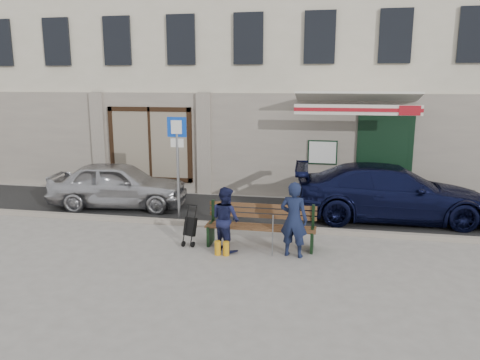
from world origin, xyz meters
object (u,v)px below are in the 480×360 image
(car_navy, at_px, (391,193))
(bench, at_px, (258,226))
(stroller, at_px, (190,228))
(man, at_px, (294,220))
(woman, at_px, (226,219))
(car_silver, at_px, (119,185))
(parking_sign, at_px, (177,152))

(car_navy, bearing_deg, bench, 128.43)
(stroller, bearing_deg, car_navy, 50.06)
(car_navy, xyz_separation_m, man, (-2.27, -3.13, 0.07))
(bench, distance_m, stroller, 1.51)
(bench, height_order, stroller, bench)
(car_navy, distance_m, woman, 4.80)
(car_silver, relative_size, parking_sign, 1.45)
(parking_sign, xyz_separation_m, woman, (1.66, -1.86, -1.11))
(car_silver, xyz_separation_m, stroller, (2.93, -2.64, -0.27))
(car_silver, xyz_separation_m, bench, (4.43, -2.48, -0.20))
(car_silver, bearing_deg, woman, -133.63)
(car_silver, height_order, car_navy, car_navy)
(car_silver, distance_m, man, 5.98)
(stroller, bearing_deg, parking_sign, 133.94)
(bench, bearing_deg, man, -28.49)
(car_navy, bearing_deg, stroller, 119.09)
(car_silver, bearing_deg, man, -125.99)
(car_navy, xyz_separation_m, woman, (-3.72, -3.04, -0.03))
(bench, height_order, woman, woman)
(car_silver, relative_size, bench, 1.62)
(bench, bearing_deg, stroller, -173.91)
(parking_sign, xyz_separation_m, man, (3.11, -1.94, -1.01))
(car_navy, height_order, woman, car_navy)
(man, distance_m, stroller, 2.35)
(woman, distance_m, stroller, 0.92)
(bench, xyz_separation_m, woman, (-0.65, -0.34, 0.23))
(woman, xyz_separation_m, stroller, (-0.85, 0.18, -0.30))
(car_silver, height_order, woman, woman)
(car_silver, height_order, man, man)
(car_silver, bearing_deg, bench, -126.09)
(parking_sign, distance_m, stroller, 2.33)
(car_navy, relative_size, man, 3.15)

